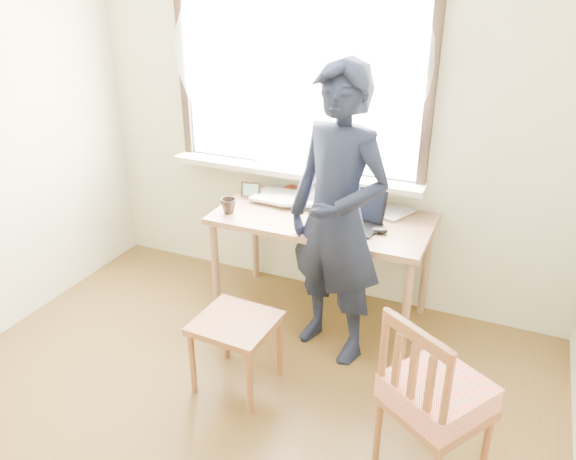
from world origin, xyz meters
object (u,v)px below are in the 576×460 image
at_px(mug_white, 309,196).
at_px(person, 338,218).
at_px(mug_dark, 229,206).
at_px(work_chair, 236,330).
at_px(laptop, 356,217).
at_px(side_chair, 435,396).
at_px(desk, 322,227).

xyz_separation_m(mug_white, person, (0.37, -0.48, 0.10)).
bearing_deg(mug_dark, person, -8.66).
distance_m(work_chair, person, 0.87).
bearing_deg(laptop, work_chair, -116.48).
xyz_separation_m(mug_dark, side_chair, (1.54, -0.90, -0.33)).
xyz_separation_m(desk, mug_white, (-0.16, 0.17, 0.13)).
height_order(desk, work_chair, desk).
height_order(mug_white, work_chair, mug_white).
bearing_deg(mug_dark, side_chair, -30.17).
bearing_deg(laptop, person, -96.06).
bearing_deg(person, desk, 141.71).
bearing_deg(person, mug_dark, -170.23).
distance_m(work_chair, side_chair, 1.16).
xyz_separation_m(laptop, person, (-0.03, -0.28, 0.10)).
height_order(laptop, side_chair, laptop).
bearing_deg(laptop, side_chair, -55.85).
distance_m(laptop, person, 0.30).
xyz_separation_m(desk, person, (0.21, -0.31, 0.23)).
bearing_deg(laptop, mug_white, 153.48).
bearing_deg(desk, mug_dark, -161.80).
xyz_separation_m(work_chair, person, (0.39, 0.56, 0.53)).
height_order(desk, mug_white, mug_white).
distance_m(desk, side_chair, 1.46).
height_order(laptop, work_chair, laptop).
bearing_deg(side_chair, laptop, 124.15).
xyz_separation_m(mug_white, side_chair, (1.12, -1.26, -0.33)).
xyz_separation_m(desk, laptop, (0.24, -0.03, 0.13)).
bearing_deg(desk, person, -56.72).
distance_m(laptop, mug_dark, 0.84).
bearing_deg(person, mug_white, 146.00).
xyz_separation_m(laptop, work_chair, (-0.42, -0.84, -0.43)).
xyz_separation_m(desk, work_chair, (-0.18, -0.88, -0.30)).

